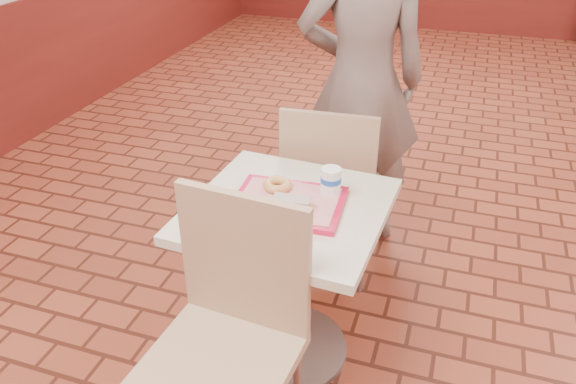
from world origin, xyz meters
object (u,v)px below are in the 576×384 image
(chair_main_front, at_px, (230,328))
(paper_cup, at_px, (331,180))
(main_table, at_px, (288,258))
(customer, at_px, (361,82))
(chair_main_back, at_px, (331,185))
(serving_tray, at_px, (288,203))
(long_john_donut, at_px, (290,204))
(ring_donut, at_px, (277,185))

(chair_main_front, distance_m, paper_cup, 0.67)
(main_table, distance_m, customer, 1.09)
(chair_main_back, xyz_separation_m, customer, (0.03, 0.43, 0.37))
(chair_main_back, distance_m, serving_tray, 0.64)
(main_table, relative_size, long_john_donut, 4.61)
(main_table, height_order, serving_tray, serving_tray)
(ring_donut, height_order, paper_cup, paper_cup)
(chair_main_front, height_order, paper_cup, chair_main_front)
(main_table, xyz_separation_m, serving_tray, (0.00, 0.00, 0.26))
(main_table, height_order, ring_donut, ring_donut)
(ring_donut, relative_size, paper_cup, 1.10)
(ring_donut, xyz_separation_m, long_john_donut, (0.09, -0.12, 0.01))
(chair_main_back, bearing_deg, serving_tray, 83.90)
(customer, bearing_deg, paper_cup, 77.68)
(long_john_donut, bearing_deg, customer, 88.59)
(paper_cup, bearing_deg, chair_main_back, 103.26)
(main_table, height_order, customer, customer)
(long_john_donut, bearing_deg, serving_tray, 116.29)
(serving_tray, bearing_deg, main_table, 180.00)
(serving_tray, distance_m, paper_cup, 0.19)
(main_table, distance_m, chair_main_back, 0.59)
(long_john_donut, xyz_separation_m, paper_cup, (0.11, 0.17, 0.03))
(customer, bearing_deg, ring_donut, 65.44)
(customer, bearing_deg, chair_main_back, 68.32)
(main_table, relative_size, serving_tray, 1.85)
(main_table, distance_m, serving_tray, 0.26)
(customer, relative_size, serving_tray, 4.41)
(chair_main_front, relative_size, serving_tray, 2.44)
(chair_main_back, height_order, ring_donut, chair_main_back)
(long_john_donut, bearing_deg, main_table, 116.29)
(long_john_donut, height_order, paper_cup, paper_cup)
(main_table, distance_m, ring_donut, 0.31)
(main_table, xyz_separation_m, customer, (0.06, 1.02, 0.39))
(main_table, xyz_separation_m, chair_main_front, (-0.05, -0.47, 0.05))
(main_table, height_order, long_john_donut, long_john_donut)
(chair_main_back, relative_size, serving_tray, 2.31)
(chair_main_front, relative_size, paper_cup, 10.07)
(main_table, xyz_separation_m, long_john_donut, (0.03, -0.06, 0.30))
(chair_main_front, xyz_separation_m, chair_main_back, (0.07, 1.06, -0.03))
(chair_main_back, distance_m, long_john_donut, 0.70)
(main_table, relative_size, chair_main_back, 0.80)
(paper_cup, bearing_deg, ring_donut, -168.08)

